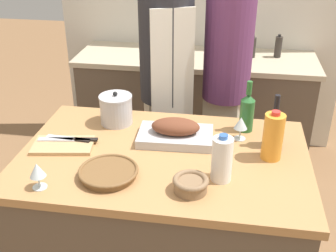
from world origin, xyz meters
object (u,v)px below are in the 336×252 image
Objects in this scene: roasting_pan at (175,132)px; milk_jug at (222,159)px; wicker_basket at (108,172)px; cutting_board at (63,145)px; person_cook_guest at (227,76)px; knife_paring at (70,139)px; juice_jug at (273,137)px; knife_chef at (70,139)px; stock_pot at (116,109)px; person_cook_aproned at (167,78)px; mixing_bowl at (191,184)px; condiment_bottle_extra at (252,47)px; wine_bottle_dark at (274,126)px; wine_glass_right at (241,124)px; condiment_bottle_tall at (278,47)px; wine_glass_left at (37,171)px; wine_bottle_green at (247,111)px; condiment_bottle_short at (220,49)px.

roasting_pan is 0.39m from milk_jug.
milk_jug reaches higher than wicker_basket.
cutting_board is 0.17× the size of person_cook_guest.
juice_jug is at bearing 0.70° from knife_paring.
knife_chef is (-0.27, 0.25, -0.00)m from wicker_basket.
person_cook_aproned is (0.18, 0.53, -0.01)m from stock_pot.
milk_jug is (0.24, -0.30, 0.06)m from roasting_pan.
person_cook_aproned is (0.09, 1.03, 0.04)m from wicker_basket.
mixing_bowl is 0.62× the size of juice_jug.
knife_paring is 1.82m from condiment_bottle_extra.
juice_jug is (0.34, 0.31, 0.08)m from mixing_bowl.
wine_bottle_dark is 0.99m from knife_chef.
person_cook_aproned reaches higher than wine_glass_right.
stock_pot is (0.19, 0.29, 0.07)m from cutting_board.
juice_jug reaches higher than knife_chef.
wine_glass_right is (0.20, 0.47, 0.05)m from mixing_bowl.
condiment_bottle_tall is 0.84m from person_cook_guest.
roasting_pan is at bearing -111.81° from condiment_bottle_tall.
wine_glass_left is at bearing -152.49° from wine_bottle_dark.
wine_bottle_dark is 0.16m from wine_glass_right.
wine_bottle_green is 1.49× the size of condiment_bottle_tall.
wine_bottle_green is at bearing 77.16° from milk_jug.
roasting_pan is 0.52m from knife_chef.
stock_pot is 0.79× the size of knife_paring.
wicker_basket is 1.70× the size of condiment_bottle_short.
wine_glass_left is at bearing -88.97° from knife_chef.
condiment_bottle_extra is at bearing 84.85° from milk_jug.
wicker_basket is 0.29m from wine_glass_left.
mixing_bowl is 0.69m from knife_chef.
milk_jug is at bearing -102.84° from wine_bottle_green.
condiment_bottle_tall is at bearing 78.77° from wine_glass_right.
wine_glass_right reaches higher than wine_glass_left.
wine_bottle_dark is 1.45m from condiment_bottle_extra.
condiment_bottle_extra is (0.90, 1.95, -0.03)m from wine_glass_left.
wine_glass_left is at bearing -142.60° from wine_bottle_green.
roasting_pan is 0.21× the size of person_cook_guest.
person_cook_aproned is (-0.31, -0.75, 0.02)m from condiment_bottle_short.
condiment_bottle_tall is at bearing 9.10° from condiment_bottle_short.
cutting_board is at bearing -109.86° from person_cook_guest.
wine_bottle_green reaches higher than wicker_basket.
knife_paring is 1.50× the size of condiment_bottle_short.
wicker_basket is 0.84× the size of cutting_board.
mixing_bowl is 0.70m from knife_paring.
stock_pot reaches higher than mixing_bowl.
roasting_pan is at bearing 128.48° from milk_jug.
milk_jug is (0.58, -0.44, 0.02)m from stock_pot.
roasting_pan is at bearing -154.34° from wine_bottle_green.
wine_glass_left is at bearing -85.14° from cutting_board.
person_cook_aproned is at bearing -148.81° from person_cook_guest.
person_cook_guest is (-0.25, 0.72, -0.03)m from wine_bottle_dark.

